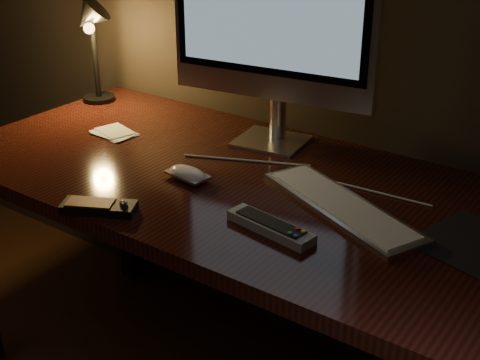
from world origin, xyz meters
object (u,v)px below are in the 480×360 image
Objects in this scene: monitor at (273,15)px; mouse at (188,175)px; media_remote at (99,207)px; tv_remote at (271,226)px; keyboard at (341,206)px; desk_lamp at (90,32)px; desk at (256,213)px.

monitor reaches higher than mouse.
media_remote reaches higher than tv_remote.
desk_lamp is at bearing -166.92° from keyboard.
tv_remote is (0.37, 0.15, 0.00)m from media_remote.
media_remote is at bearing -95.71° from mouse.
monitor is 0.61m from tv_remote.
monitor is (-0.07, 0.17, 0.49)m from desk.
monitor is at bearing 111.72° from desk.
mouse is at bearing 0.44° from desk_lamp.
mouse is at bearing -144.34° from keyboard.
monitor reaches higher than desk_lamp.
keyboard is at bearing -14.14° from desk.
keyboard is 4.01× the size of mouse.
tv_remote reaches higher than keyboard.
mouse is 0.32× the size of desk_lamp.
mouse is at bearing -104.81° from monitor.
desk_lamp is at bearing 109.41° from media_remote.
tv_remote is (0.28, -0.42, -0.35)m from monitor.
mouse is (-0.10, -0.15, 0.14)m from desk.
tv_remote is at bearing -10.97° from mouse.
tv_remote is (-0.08, -0.18, 0.00)m from keyboard.
media_remote reaches higher than mouse.
tv_remote is at bearing -88.82° from keyboard.
monitor is 2.80× the size of tv_remote.
monitor is at bearing 28.65° from desk_lamp.
monitor reaches higher than media_remote.
monitor is 0.66m from desk_lamp.
desk_lamp is at bearing 175.90° from monitor.
desk is 7.34× the size of tv_remote.
monitor is 1.72× the size of desk_lamp.
desk is 0.23m from mouse.
monitor reaches higher than keyboard.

